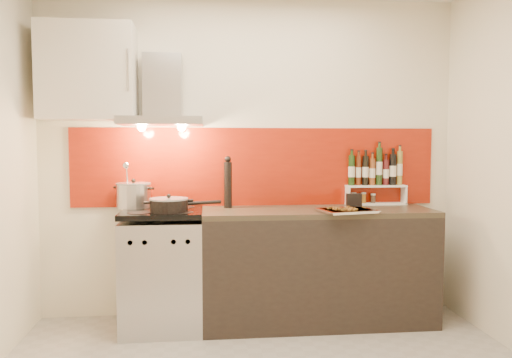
{
  "coord_description": "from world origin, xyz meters",
  "views": [
    {
      "loc": [
        -0.38,
        -2.71,
        1.41
      ],
      "look_at": [
        0.0,
        0.95,
        1.15
      ],
      "focal_mm": 35.0,
      "sensor_mm": 36.0,
      "label": 1
    }
  ],
  "objects": [
    {
      "name": "back_wall",
      "position": [
        0.0,
        1.4,
        1.3
      ],
      "size": [
        3.4,
        0.02,
        2.6
      ],
      "primitive_type": "cube",
      "color": "silver",
      "rests_on": "ground"
    },
    {
      "name": "range_stove",
      "position": [
        -0.7,
        1.1,
        0.44
      ],
      "size": [
        0.6,
        0.6,
        0.91
      ],
      "color": "#B7B7BA",
      "rests_on": "ground"
    },
    {
      "name": "backsplash",
      "position": [
        0.05,
        1.39,
        1.22
      ],
      "size": [
        3.0,
        0.02,
        0.64
      ],
      "primitive_type": "cube",
      "color": "maroon",
      "rests_on": "back_wall"
    },
    {
      "name": "step_shelf",
      "position": [
        1.05,
        1.34,
        1.11
      ],
      "size": [
        0.51,
        0.14,
        0.48
      ],
      "color": "white",
      "rests_on": "counter"
    },
    {
      "name": "upper_cabinet",
      "position": [
        -1.25,
        1.22,
        1.95
      ],
      "size": [
        0.7,
        0.35,
        0.72
      ],
      "primitive_type": "cube",
      "color": "beige",
      "rests_on": "back_wall"
    },
    {
      "name": "utensil_jar",
      "position": [
        -0.98,
        1.18,
        1.01
      ],
      "size": [
        0.08,
        0.12,
        0.37
      ],
      "color": "silver",
      "rests_on": "range_stove"
    },
    {
      "name": "stock_pot",
      "position": [
        -0.93,
        1.26,
        1.01
      ],
      "size": [
        0.27,
        0.27,
        0.23
      ],
      "color": "#B7B7BA",
      "rests_on": "range_stove"
    },
    {
      "name": "pepper_mill",
      "position": [
        -0.19,
        1.25,
        1.1
      ],
      "size": [
        0.06,
        0.06,
        0.41
      ],
      "color": "black",
      "rests_on": "counter"
    },
    {
      "name": "saute_pan",
      "position": [
        -0.64,
        0.99,
        0.96
      ],
      "size": [
        0.53,
        0.29,
        0.13
      ],
      "color": "black",
      "rests_on": "range_stove"
    },
    {
      "name": "baking_tray",
      "position": [
        0.67,
        0.89,
        0.92
      ],
      "size": [
        0.45,
        0.38,
        0.03
      ],
      "color": "silver",
      "rests_on": "counter"
    },
    {
      "name": "range_hood",
      "position": [
        -0.7,
        1.24,
        1.74
      ],
      "size": [
        0.62,
        0.5,
        0.61
      ],
      "color": "#B7B7BA",
      "rests_on": "back_wall"
    },
    {
      "name": "caddy_box",
      "position": [
        0.81,
        1.17,
        0.96
      ],
      "size": [
        0.13,
        0.07,
        0.1
      ],
      "primitive_type": "cube",
      "rotation": [
        0.0,
        0.0,
        -0.12
      ],
      "color": "black",
      "rests_on": "counter"
    },
    {
      "name": "counter",
      "position": [
        0.5,
        1.1,
        0.45
      ],
      "size": [
        1.8,
        0.6,
        0.9
      ],
      "color": "black",
      "rests_on": "ground"
    }
  ]
}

